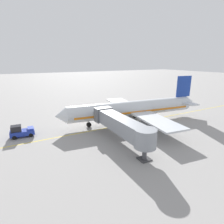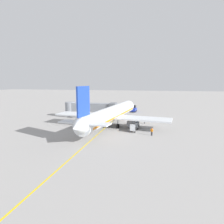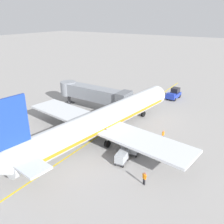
% 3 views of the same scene
% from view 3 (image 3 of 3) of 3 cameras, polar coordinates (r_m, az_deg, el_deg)
% --- Properties ---
extents(ground_plane, '(400.00, 400.00, 0.00)m').
position_cam_3_polar(ground_plane, '(38.52, -4.02, -6.29)').
color(ground_plane, gray).
extents(gate_lead_in_line, '(0.24, 80.00, 0.01)m').
position_cam_3_polar(gate_lead_in_line, '(38.52, -4.02, -6.28)').
color(gate_lead_in_line, gold).
rests_on(gate_lead_in_line, ground).
extents(parked_airliner, '(30.41, 37.34, 10.63)m').
position_cam_3_polar(parked_airliner, '(37.07, -2.09, -1.95)').
color(parked_airliner, silver).
rests_on(parked_airliner, ground).
extents(jet_bridge, '(16.86, 3.50, 4.98)m').
position_cam_3_polar(jet_bridge, '(49.01, -4.59, 4.48)').
color(jet_bridge, gray).
rests_on(jet_bridge, ground).
extents(pushback_tractor, '(2.43, 4.51, 2.40)m').
position_cam_3_polar(pushback_tractor, '(57.93, 14.59, 4.20)').
color(pushback_tractor, '#1E339E').
rests_on(pushback_tractor, ground).
extents(baggage_tug_lead, '(2.47, 2.72, 1.62)m').
position_cam_3_polar(baggage_tug_lead, '(36.08, 6.45, -7.21)').
color(baggage_tug_lead, slate).
rests_on(baggage_tug_lead, ground).
extents(baggage_cart_front, '(1.60, 2.97, 1.58)m').
position_cam_3_polar(baggage_cart_front, '(36.37, 7.59, -6.59)').
color(baggage_cart_front, '#4C4C51').
rests_on(baggage_cart_front, ground).
extents(baggage_cart_second_in_train, '(1.60, 2.97, 1.58)m').
position_cam_3_polar(baggage_cart_second_in_train, '(34.15, 5.43, -8.55)').
color(baggage_cart_second_in_train, '#4C4C51').
rests_on(baggage_cart_second_in_train, ground).
extents(baggage_cart_third_in_train, '(1.60, 2.97, 1.58)m').
position_cam_3_polar(baggage_cart_third_in_train, '(32.02, 2.34, -10.75)').
color(baggage_cart_third_in_train, '#4C4C51').
rests_on(baggage_cart_third_in_train, ground).
extents(ground_crew_wing_walker, '(0.26, 0.73, 1.69)m').
position_cam_3_polar(ground_crew_wing_walker, '(38.34, 12.16, -5.31)').
color(ground_crew_wing_walker, '#232328').
rests_on(ground_crew_wing_walker, ground).
extents(ground_crew_loader, '(0.71, 0.36, 1.69)m').
position_cam_3_polar(ground_crew_loader, '(28.71, 7.76, -15.37)').
color(ground_crew_loader, '#232328').
rests_on(ground_crew_loader, ground).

